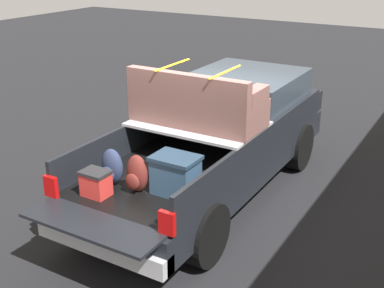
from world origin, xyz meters
name	(u,v)px	position (x,y,z in m)	size (l,w,h in m)	color
ground_plane	(210,194)	(0.00, 0.00, 0.00)	(40.00, 40.00, 0.00)	black
pickup_truck	(221,134)	(0.35, 0.00, 0.95)	(6.05, 2.06, 2.23)	black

